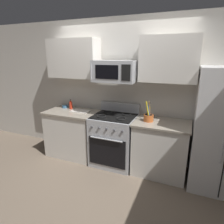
{
  "coord_description": "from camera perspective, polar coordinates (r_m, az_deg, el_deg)",
  "views": [
    {
      "loc": [
        1.21,
        -2.36,
        1.95
      ],
      "look_at": [
        0.01,
        0.55,
        1.03
      ],
      "focal_mm": 31.11,
      "sensor_mm": 36.0,
      "label": 1
    }
  ],
  "objects": [
    {
      "name": "bottle_hot_sauce",
      "position": [
        4.0,
        -12.03,
        2.15
      ],
      "size": [
        0.06,
        0.06,
        0.2
      ],
      "color": "red",
      "rests_on": "counter_left"
    },
    {
      "name": "counter_left",
      "position": [
        3.99,
        -11.41,
        -6.06
      ],
      "size": [
        1.0,
        0.65,
        0.91
      ],
      "color": "silver",
      "rests_on": "ground"
    },
    {
      "name": "utensil_crock",
      "position": [
        3.23,
        10.7,
        -1.48
      ],
      "size": [
        0.16,
        0.16,
        0.34
      ],
      "color": "#D1662D",
      "rests_on": "counter_right"
    },
    {
      "name": "range_oven",
      "position": [
        3.59,
        0.62,
        -7.99
      ],
      "size": [
        0.76,
        0.69,
        1.09
      ],
      "color": "#B2B5BA",
      "rests_on": "ground"
    },
    {
      "name": "cutting_board",
      "position": [
        3.79,
        -9.22,
        0.27
      ],
      "size": [
        0.36,
        0.23,
        0.02
      ],
      "primitive_type": "cube",
      "rotation": [
        0.0,
        0.0,
        0.03
      ],
      "color": "silver",
      "rests_on": "counter_left"
    },
    {
      "name": "upper_cabinets_left",
      "position": [
        3.85,
        -11.21,
        15.13
      ],
      "size": [
        0.99,
        0.34,
        0.71
      ],
      "color": "silver"
    },
    {
      "name": "ground_plane",
      "position": [
        3.29,
        -4.12,
        -20.08
      ],
      "size": [
        16.0,
        16.0,
        0.0
      ],
      "primitive_type": "plane",
      "color": "#6B5B4C"
    },
    {
      "name": "counter_right",
      "position": [
        3.41,
        14.03,
        -10.22
      ],
      "size": [
        0.9,
        0.65,
        0.91
      ],
      "color": "silver",
      "rests_on": "ground"
    },
    {
      "name": "prep_bowl",
      "position": [
        4.13,
        -13.62,
        1.59
      ],
      "size": [
        0.13,
        0.13,
        0.05
      ],
      "color": "teal",
      "rests_on": "counter_left"
    },
    {
      "name": "wall_back",
      "position": [
        3.7,
        2.94,
        6.15
      ],
      "size": [
        8.0,
        0.1,
        2.6
      ],
      "primitive_type": "cube",
      "color": "beige",
      "rests_on": "ground"
    },
    {
      "name": "upper_cabinets_right",
      "position": [
        3.24,
        16.39,
        14.64
      ],
      "size": [
        0.89,
        0.34,
        0.71
      ],
      "color": "silver"
    },
    {
      "name": "microwave",
      "position": [
        3.31,
        0.87,
        11.88
      ],
      "size": [
        0.72,
        0.44,
        0.35
      ],
      "color": "#B2B5BA"
    },
    {
      "name": "refrigerator",
      "position": [
        3.24,
        30.15,
        -4.85
      ],
      "size": [
        0.83,
        0.76,
        1.81
      ],
      "color": "silver",
      "rests_on": "ground"
    }
  ]
}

